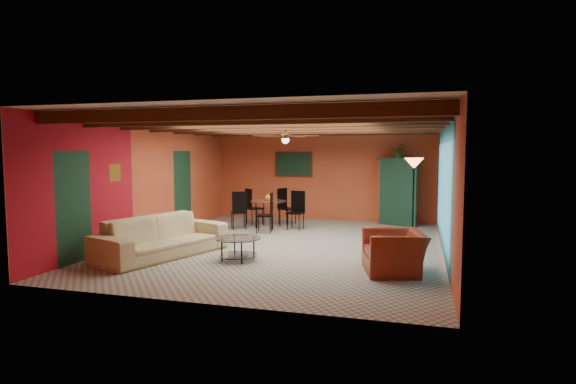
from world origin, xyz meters
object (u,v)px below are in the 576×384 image
(potted_plant, at_px, (399,152))
(armchair, at_px, (394,252))
(floor_lamp, at_px, (413,204))
(sofa, at_px, (162,236))
(dining_table, at_px, (268,209))
(armoire, at_px, (398,192))
(coffee_table, at_px, (238,249))
(vase, at_px, (268,186))

(potted_plant, bearing_deg, armchair, -88.06)
(armchair, relative_size, floor_lamp, 0.57)
(sofa, relative_size, dining_table, 1.36)
(floor_lamp, bearing_deg, sofa, -157.92)
(sofa, height_order, armchair, sofa)
(armoire, relative_size, potted_plant, 3.85)
(coffee_table, bearing_deg, dining_table, 99.70)
(sofa, bearing_deg, armchair, -71.55)
(dining_table, height_order, potted_plant, potted_plant)
(sofa, bearing_deg, potted_plant, -19.70)
(floor_lamp, height_order, vase, floor_lamp)
(floor_lamp, bearing_deg, armchair, -98.00)
(sofa, distance_m, coffee_table, 1.56)
(armchair, xyz_separation_m, vase, (-3.49, 3.81, 0.76))
(armchair, height_order, floor_lamp, floor_lamp)
(armoire, bearing_deg, sofa, -106.85)
(floor_lamp, xyz_separation_m, vase, (-3.76, 1.90, 0.15))
(sofa, xyz_separation_m, armchair, (4.40, -0.02, -0.03))
(sofa, height_order, dining_table, dining_table)
(coffee_table, height_order, vase, vase)
(dining_table, bearing_deg, floor_lamp, -26.76)
(armchair, bearing_deg, dining_table, -152.03)
(vase, bearing_deg, dining_table, 0.00)
(sofa, distance_m, vase, 3.97)
(dining_table, distance_m, vase, 0.60)
(floor_lamp, distance_m, potted_plant, 3.63)
(coffee_table, bearing_deg, armchair, -2.01)
(sofa, xyz_separation_m, potted_plant, (4.22, 5.33, 1.64))
(sofa, distance_m, floor_lamp, 5.07)
(sofa, height_order, potted_plant, potted_plant)
(potted_plant, bearing_deg, floor_lamp, -82.54)
(dining_table, relative_size, vase, 10.17)
(coffee_table, distance_m, floor_lamp, 3.69)
(floor_lamp, bearing_deg, potted_plant, 97.46)
(vase, bearing_deg, sofa, -103.52)
(dining_table, relative_size, potted_plant, 4.18)
(coffee_table, xyz_separation_m, vase, (-0.63, 3.71, 0.89))
(coffee_table, bearing_deg, potted_plant, 62.98)
(armoire, distance_m, potted_plant, 1.13)
(sofa, xyz_separation_m, coffee_table, (1.55, 0.08, -0.17))
(coffee_table, distance_m, armoire, 5.93)
(vase, bearing_deg, potted_plant, 24.97)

